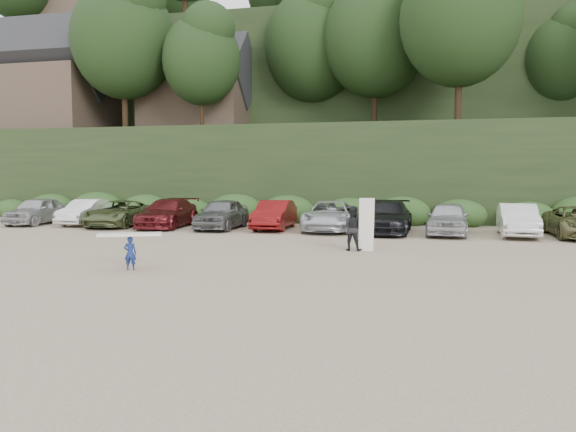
# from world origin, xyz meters

# --- Properties ---
(ground) EXTENTS (120.00, 120.00, 0.00)m
(ground) POSITION_xyz_m (0.00, 0.00, 0.00)
(ground) COLOR tan
(ground) RESTS_ON ground
(hillside_backdrop) EXTENTS (90.00, 41.50, 28.00)m
(hillside_backdrop) POSITION_xyz_m (-0.26, 35.93, 11.22)
(hillside_backdrop) COLOR black
(hillside_backdrop) RESTS_ON ground
(parked_cars) EXTENTS (33.88, 6.00, 1.63)m
(parked_cars) POSITION_xyz_m (-0.11, 9.93, 0.76)
(parked_cars) COLOR #A7A8AC
(parked_cars) RESTS_ON ground
(child_surfer) EXTENTS (1.96, 1.25, 1.14)m
(child_surfer) POSITION_xyz_m (-3.06, -2.83, 0.78)
(child_surfer) COLOR navy
(child_surfer) RESTS_ON ground
(adult_surfer) EXTENTS (1.32, 0.75, 2.04)m
(adult_surfer) POSITION_xyz_m (3.07, 3.12, 0.88)
(adult_surfer) COLOR black
(adult_surfer) RESTS_ON ground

